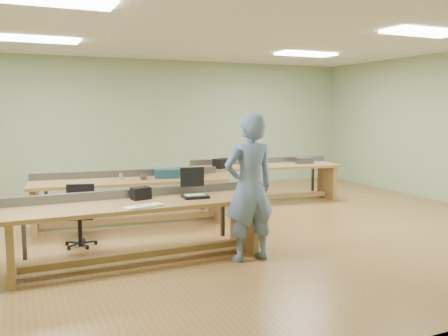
{
  "coord_description": "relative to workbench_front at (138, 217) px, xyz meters",
  "views": [
    {
      "loc": [
        -2.94,
        -6.73,
        1.89
      ],
      "look_at": [
        -0.23,
        -0.6,
        1.04
      ],
      "focal_mm": 38.0,
      "sensor_mm": 36.0,
      "label": 1
    }
  ],
  "objects": [
    {
      "name": "drinks_can",
      "position": [
        0.18,
        1.86,
        0.25
      ],
      "size": [
        0.08,
        0.08,
        0.12
      ],
      "primitive_type": "cylinder",
      "rotation": [
        0.0,
        0.0,
        -0.34
      ],
      "color": "silver",
      "rests_on": "workbench_mid"
    },
    {
      "name": "workbench_back",
      "position": [
        3.29,
        2.76,
        -0.0
      ],
      "size": [
        3.06,
        1.16,
        0.86
      ],
      "rotation": [
        0.0,
        0.0,
        -0.13
      ],
      "color": "olive",
      "rests_on": "floor"
    },
    {
      "name": "camera_bag",
      "position": [
        0.08,
        0.16,
        0.27
      ],
      "size": [
        0.26,
        0.19,
        0.16
      ],
      "primitive_type": "cube",
      "rotation": [
        0.0,
        0.0,
        0.22
      ],
      "color": "black",
      "rests_on": "workbench_front"
    },
    {
      "name": "workbench_front",
      "position": [
        0.0,
        0.0,
        0.0
      ],
      "size": [
        3.09,
        0.85,
        0.86
      ],
      "rotation": [
        0.0,
        0.0,
        0.01
      ],
      "color": "olive",
      "rests_on": "floor"
    },
    {
      "name": "parts_bin_grey",
      "position": [
        1.38,
        1.98,
        0.25
      ],
      "size": [
        0.54,
        0.46,
        0.13
      ],
      "primitive_type": "cube",
      "rotation": [
        0.0,
        0.0,
        -0.44
      ],
      "color": "#323234",
      "rests_on": "workbench_mid"
    },
    {
      "name": "task_chair",
      "position": [
        -0.57,
        1.02,
        -0.25
      ],
      "size": [
        0.55,
        0.55,
        0.84
      ],
      "rotation": [
        0.0,
        0.0,
        -0.25
      ],
      "color": "black",
      "rests_on": "floor"
    },
    {
      "name": "storage_box_back",
      "position": [
        2.29,
        2.65,
        0.28
      ],
      "size": [
        0.38,
        0.33,
        0.18
      ],
      "primitive_type": "cube",
      "rotation": [
        0.0,
        0.0,
        0.38
      ],
      "color": "black",
      "rests_on": "workbench_back"
    },
    {
      "name": "tray_back",
      "position": [
        4.15,
        2.64,
        0.25
      ],
      "size": [
        0.37,
        0.3,
        0.13
      ],
      "primitive_type": "cube",
      "rotation": [
        0.0,
        0.0,
        -0.24
      ],
      "color": "#323234",
      "rests_on": "workbench_back"
    },
    {
      "name": "wall_front",
      "position": [
        1.61,
        -2.9,
        0.94
      ],
      "size": [
        10.0,
        0.04,
        3.0
      ],
      "primitive_type": "cube",
      "color": "#93AE84",
      "rests_on": "floor"
    },
    {
      "name": "laptop_screen",
      "position": [
        0.76,
        0.11,
        0.44
      ],
      "size": [
        0.32,
        0.04,
        0.25
      ],
      "primitive_type": "cube",
      "rotation": [
        0.0,
        0.0,
        -0.06
      ],
      "color": "black",
      "rests_on": "laptop_base"
    },
    {
      "name": "parts_bin_teal",
      "position": [
        0.95,
        1.87,
        0.26
      ],
      "size": [
        0.46,
        0.39,
        0.14
      ],
      "primitive_type": "cube",
      "rotation": [
        0.0,
        0.0,
        -0.23
      ],
      "color": "#153C45",
      "rests_on": "workbench_mid"
    },
    {
      "name": "floor",
      "position": [
        1.61,
        1.1,
        -0.56
      ],
      "size": [
        10.0,
        10.0,
        0.0
      ],
      "primitive_type": "plane",
      "color": "#935F37",
      "rests_on": "ground"
    },
    {
      "name": "ceiling",
      "position": [
        1.61,
        1.1,
        2.44
      ],
      "size": [
        10.0,
        10.0,
        0.0
      ],
      "primitive_type": "plane",
      "color": "silver",
      "rests_on": "wall_back"
    },
    {
      "name": "keyboard",
      "position": [
        -0.01,
        -0.35,
        0.2
      ],
      "size": [
        0.48,
        0.27,
        0.03
      ],
      "primitive_type": "cube",
      "rotation": [
        0.0,
        0.0,
        0.27
      ],
      "color": "white",
      "rests_on": "workbench_front"
    },
    {
      "name": "person",
      "position": [
        1.29,
        -0.49,
        0.36
      ],
      "size": [
        0.68,
        0.46,
        1.84
      ],
      "primitive_type": "imported",
      "rotation": [
        0.0,
        0.0,
        3.17
      ],
      "color": "slate",
      "rests_on": "floor"
    },
    {
      "name": "fluor_panels",
      "position": [
        1.61,
        1.1,
        2.41
      ],
      "size": [
        6.2,
        3.5,
        0.03
      ],
      "color": "white",
      "rests_on": "ceiling"
    },
    {
      "name": "workbench_mid",
      "position": [
        0.33,
        1.91,
        0.0
      ],
      "size": [
        3.16,
        1.14,
        0.86
      ],
      "rotation": [
        0.0,
        0.0,
        -0.1
      ],
      "color": "olive",
      "rests_on": "floor"
    },
    {
      "name": "mug",
      "position": [
        0.53,
        1.8,
        0.24
      ],
      "size": [
        0.15,
        0.15,
        0.1
      ],
      "primitive_type": "imported",
      "rotation": [
        0.0,
        0.0,
        0.26
      ],
      "color": "#323234",
      "rests_on": "workbench_mid"
    },
    {
      "name": "wall_back",
      "position": [
        1.61,
        5.1,
        0.94
      ],
      "size": [
        10.0,
        0.04,
        3.0
      ],
      "primitive_type": "cube",
      "color": "#93AE84",
      "rests_on": "floor"
    },
    {
      "name": "laptop_base",
      "position": [
        0.75,
        -0.01,
        0.21
      ],
      "size": [
        0.34,
        0.28,
        0.03
      ],
      "primitive_type": "cube",
      "rotation": [
        0.0,
        0.0,
        -0.06
      ],
      "color": "black",
      "rests_on": "workbench_front"
    },
    {
      "name": "trackball_mouse",
      "position": [
        1.24,
        -0.29,
        0.22
      ],
      "size": [
        0.17,
        0.18,
        0.06
      ],
      "primitive_type": "ellipsoid",
      "rotation": [
        0.0,
        0.0,
        0.32
      ],
      "color": "white",
      "rests_on": "workbench_front"
    }
  ]
}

